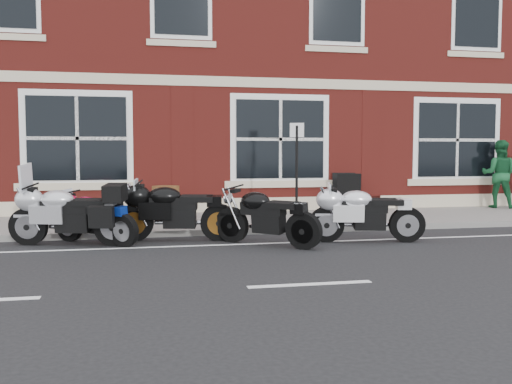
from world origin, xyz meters
TOP-DOWN VIEW (x-y plane):
  - ground at (0.00, 0.00)m, footprint 80.00×80.00m
  - sidewalk at (0.00, 3.00)m, footprint 30.00×3.00m
  - kerb at (0.00, 1.42)m, footprint 30.00×0.16m
  - pub_building at (0.00, 10.50)m, footprint 24.00×12.00m
  - moto_touring_silver at (-3.33, 0.74)m, footprint 2.16×0.75m
  - moto_sport_red at (-2.86, 0.80)m, footprint 1.53×1.33m
  - moto_sport_black at (-1.44, 0.88)m, footprint 2.24×0.58m
  - moto_sport_silver at (1.96, 0.02)m, footprint 2.11×0.58m
  - moto_naked_black at (0.10, 0.01)m, footprint 1.63×1.55m
  - pedestrian_right at (7.55, 4.10)m, footprint 1.14×1.09m
  - a_board_sign at (3.15, 4.09)m, footprint 0.68×0.55m
  - barrel_planter at (-1.47, 3.56)m, footprint 0.67×0.67m
  - parking_sign at (1.27, 2.12)m, footprint 0.29×0.13m

SIDE VIEW (x-z plane):
  - ground at x=0.00m, z-range 0.00..0.00m
  - sidewalk at x=0.00m, z-range 0.00..0.12m
  - kerb at x=0.00m, z-range 0.00..0.12m
  - barrel_planter at x=-1.47m, z-range 0.12..0.86m
  - moto_sport_red at x=-2.86m, z-range 0.06..0.92m
  - moto_naked_black at x=0.10m, z-range 0.07..1.02m
  - moto_sport_silver at x=1.96m, z-range 0.07..1.03m
  - moto_sport_black at x=-1.44m, z-range 0.08..1.09m
  - moto_touring_silver at x=-3.33m, z-range -0.13..1.31m
  - a_board_sign at x=3.15m, z-range 0.12..1.11m
  - pedestrian_right at x=7.55m, z-range 0.12..1.96m
  - parking_sign at x=1.27m, z-range 0.29..2.44m
  - pub_building at x=0.00m, z-range 0.00..12.00m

